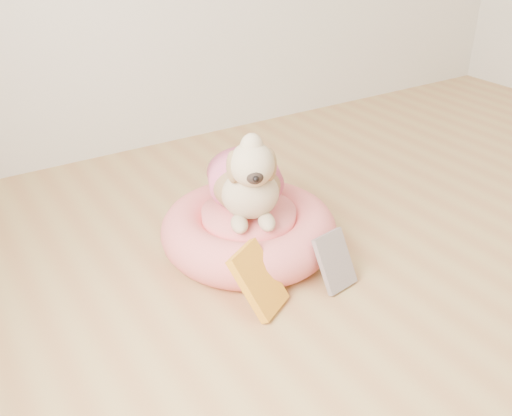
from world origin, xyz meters
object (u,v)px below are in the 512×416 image
pet_bed (249,230)px  dog (247,165)px  book_yellow (258,280)px  book_white (335,261)px

pet_bed → dog: 0.26m
book_yellow → book_white: size_ratio=1.16×
book_yellow → book_white: bearing=-36.0°
pet_bed → dog: size_ratio=1.38×
dog → book_white: (0.13, -0.36, -0.25)m
dog → book_yellow: dog is taller
book_yellow → book_white: book_yellow is taller
dog → book_white: 0.46m
pet_bed → book_yellow: book_yellow is taller
dog → book_yellow: (-0.16, -0.33, -0.24)m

